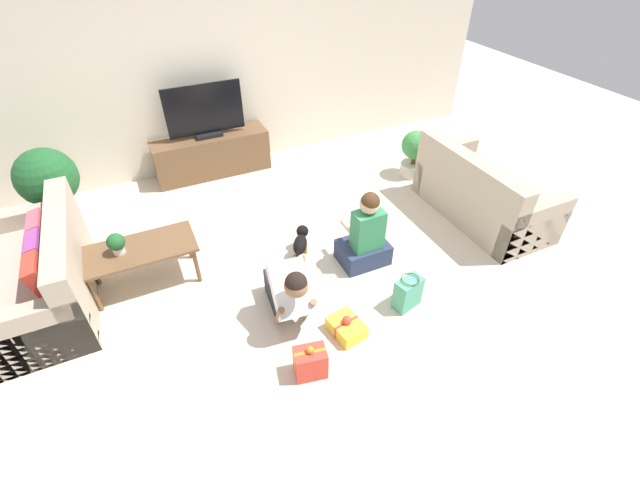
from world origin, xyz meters
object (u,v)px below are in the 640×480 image
gift_box_a (310,362)px  potted_plant_corner_left (48,181)px  sofa_left (43,277)px  person_kneeling (288,290)px  person_sitting (365,237)px  gift_box_b (346,327)px  sofa_right (482,195)px  tv_console (212,155)px  tv (205,114)px  gift_bag_a (408,293)px  dog (301,241)px  coffee_table (140,252)px  potted_plant_corner_right (415,151)px  tabletop_plant (116,243)px

gift_box_a → potted_plant_corner_left: bearing=120.8°
sofa_left → person_kneeling: 2.38m
person_sitting → gift_box_b: person_sitting is taller
sofa_right → tv_console: (-2.73, 2.47, -0.03)m
tv → sofa_left: bearing=-139.0°
tv → gift_box_b: bearing=-84.0°
gift_bag_a → sofa_right: bearing=28.4°
tv → gift_bag_a: tv is taller
sofa_left → dog: sofa_left is taller
person_kneeling → dog: 0.91m
coffee_table → person_kneeling: person_kneeling is taller
tv_console → potted_plant_corner_right: 2.88m
tv → potted_plant_corner_right: bearing=-26.1°
person_sitting → gift_bag_a: (0.06, -0.75, -0.17)m
coffee_table → tv: (1.20, 1.96, 0.49)m
potted_plant_corner_left → tabletop_plant: (0.57, -1.34, -0.11)m
sofa_left → potted_plant_corner_right: sofa_left is taller
person_sitting → tv: bearing=-68.7°
person_kneeling → person_sitting: bearing=26.3°
sofa_right → person_sitting: size_ratio=1.87×
tv → potted_plant_corner_right: size_ratio=1.55×
tv → potted_plant_corner_right: 2.92m
potted_plant_corner_right → potted_plant_corner_left: potted_plant_corner_left is taller
tv_console → gift_box_b: (0.36, -3.43, -0.21)m
coffee_table → dog: (1.61, -0.28, -0.21)m
sofa_right → dog: sofa_right is taller
sofa_right → dog: (-2.32, 0.23, -0.11)m
sofa_left → potted_plant_corner_left: size_ratio=1.61×
coffee_table → person_kneeling: bearing=-42.5°
person_sitting → gift_bag_a: 0.77m
tv_console → person_sitting: person_sitting is taller
person_kneeling → tabletop_plant: (-1.33, 1.07, 0.23)m
person_kneeling → gift_box_a: (-0.08, -0.66, -0.21)m
gift_box_b → gift_bag_a: gift_bag_a is taller
gift_box_a → tabletop_plant: bearing=126.0°
dog → sofa_right: bearing=-154.3°
tv_console → sofa_left: bearing=-139.0°
person_sitting → gift_box_a: 1.54m
dog → tabletop_plant: size_ratio=1.94×
person_kneeling → gift_box_b: person_kneeling is taller
dog → gift_box_b: size_ratio=1.18×
potted_plant_corner_right → gift_box_b: size_ratio=1.82×
potted_plant_corner_left → person_kneeling: bearing=-51.6°
sofa_left → tabletop_plant: bearing=79.5°
gift_box_a → gift_bag_a: gift_bag_a is taller
potted_plant_corner_left → dog: 2.91m
sofa_left → sofa_right: bearing=82.3°
gift_box_a → tabletop_plant: 2.18m
potted_plant_corner_left → tabletop_plant: 1.46m
potted_plant_corner_left → gift_bag_a: 4.11m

